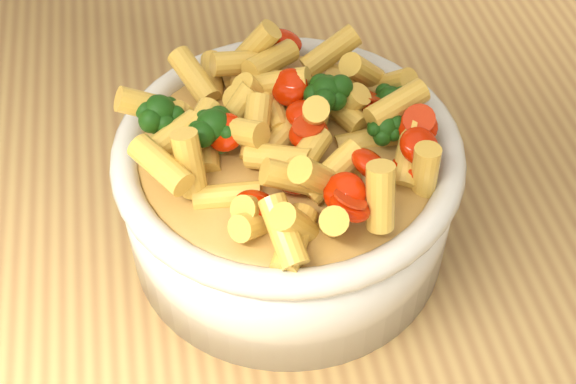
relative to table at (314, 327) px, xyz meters
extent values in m
cube|color=#A68147|center=(0.00, 0.00, 0.08)|extent=(1.20, 0.80, 0.04)
cylinder|color=silver|center=(-0.02, 0.01, 0.14)|extent=(0.21, 0.21, 0.08)
ellipsoid|color=silver|center=(-0.02, 0.01, 0.12)|extent=(0.20, 0.20, 0.03)
torus|color=silver|center=(-0.02, 0.01, 0.19)|extent=(0.22, 0.22, 0.02)
ellipsoid|color=gold|center=(-0.02, 0.01, 0.19)|extent=(0.19, 0.19, 0.02)
camera|label=1|loc=(-0.08, -0.33, 0.54)|focal=50.00mm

